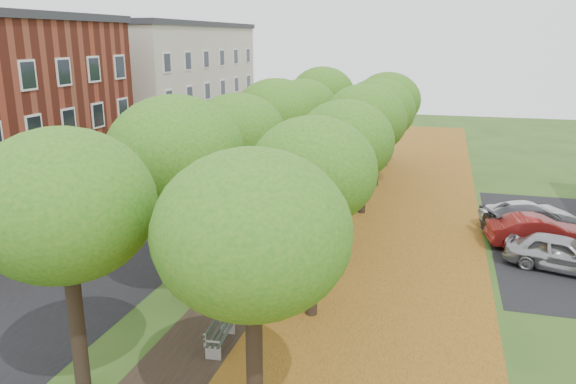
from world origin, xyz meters
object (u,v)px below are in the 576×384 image
Objects in this scene: bench at (219,334)px; car_grey at (534,221)px; car_red at (538,232)px; car_silver at (561,253)px; car_white at (530,215)px.

car_grey reaches higher than bench.
bench is at bearing 128.50° from car_red.
car_red is (10.66, 11.65, 0.32)m from bench.
car_silver is 5.40m from car_white.
car_white is (-0.51, 5.37, -0.08)m from car_silver.
bench is at bearing 145.98° from car_silver.
bench is 17.15m from car_grey.
car_silver is at bearing 162.90° from car_grey.
car_white is (-0.04, 1.14, -0.05)m from car_grey.
car_red reaches higher than car_grey.
car_red is 1.73m from car_grey.
car_white reaches higher than bench.
car_silver is 2.56m from car_red.
car_red is at bearing 155.11° from car_grey.
car_grey is at bearing -43.72° from bench.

